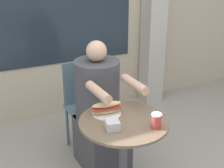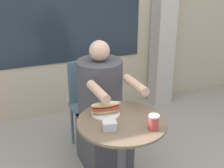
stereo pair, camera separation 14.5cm
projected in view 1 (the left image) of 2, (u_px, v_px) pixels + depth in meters
name	position (u px, v px, depth m)	size (l,w,h in m)	color
lattice_pillar	(155.00, 8.00, 3.69)	(0.23, 0.23, 2.40)	#B2ADA3
cafe_table	(123.00, 145.00, 2.25)	(0.63, 0.63, 0.73)	brown
diner_chair	(85.00, 98.00, 2.98)	(0.40, 0.40, 0.87)	slate
seated_diner	(100.00, 116.00, 2.70)	(0.41, 0.70, 1.16)	#424247
sandwich_on_plate	(107.00, 109.00, 2.23)	(0.22, 0.21, 0.10)	white
drink_cup	(156.00, 121.00, 2.06)	(0.07, 0.07, 0.10)	#B73D38
napkin_box	(112.00, 125.00, 2.05)	(0.11, 0.11, 0.06)	silver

